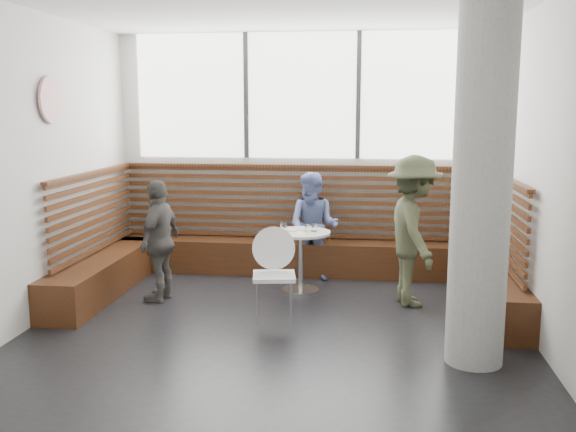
# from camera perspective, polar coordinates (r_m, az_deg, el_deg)

# --- Properties ---
(room) EXTENTS (5.00, 5.00, 3.20)m
(room) POSITION_cam_1_polar(r_m,az_deg,el_deg) (6.24, -1.14, 3.94)
(room) COLOR silver
(room) RESTS_ON ground
(booth) EXTENTS (5.00, 2.50, 1.44)m
(booth) POSITION_cam_1_polar(r_m,az_deg,el_deg) (8.17, 0.67, -3.21)
(booth) COLOR #391E0E
(booth) RESTS_ON ground
(concrete_column) EXTENTS (0.50, 0.50, 3.20)m
(concrete_column) POSITION_cam_1_polar(r_m,az_deg,el_deg) (5.66, 16.85, 2.93)
(concrete_column) COLOR gray
(concrete_column) RESTS_ON ground
(wall_art) EXTENTS (0.03, 0.50, 0.50)m
(wall_art) POSITION_cam_1_polar(r_m,az_deg,el_deg) (7.35, -20.32, 9.66)
(wall_art) COLOR white
(wall_art) RESTS_ON room
(cafe_table) EXTENTS (0.72, 0.72, 0.74)m
(cafe_table) POSITION_cam_1_polar(r_m,az_deg,el_deg) (7.79, 1.13, -2.90)
(cafe_table) COLOR silver
(cafe_table) RESTS_ON ground
(cafe_chair) EXTENTS (0.46, 0.45, 0.96)m
(cafe_chair) POSITION_cam_1_polar(r_m,az_deg,el_deg) (6.80, -1.16, -4.45)
(cafe_chair) COLOR white
(cafe_chair) RESTS_ON ground
(adult_man) EXTENTS (0.83, 1.20, 1.70)m
(adult_man) POSITION_cam_1_polar(r_m,az_deg,el_deg) (7.34, 11.09, -1.30)
(adult_man) COLOR #434830
(adult_man) RESTS_ON ground
(child_back) EXTENTS (0.78, 0.67, 1.40)m
(child_back) POSITION_cam_1_polar(r_m,az_deg,el_deg) (8.30, 2.29, -0.93)
(child_back) COLOR #6475AE
(child_back) RESTS_ON ground
(child_left) EXTENTS (0.47, 0.87, 1.41)m
(child_left) POSITION_cam_1_polar(r_m,az_deg,el_deg) (7.55, -11.32, -2.15)
(child_left) COLOR #534F4B
(child_left) RESTS_ON ground
(plate_near) EXTENTS (0.20, 0.20, 0.01)m
(plate_near) POSITION_cam_1_polar(r_m,az_deg,el_deg) (7.83, 0.23, -1.21)
(plate_near) COLOR white
(plate_near) RESTS_ON cafe_table
(plate_far) EXTENTS (0.22, 0.22, 0.02)m
(plate_far) POSITION_cam_1_polar(r_m,az_deg,el_deg) (7.85, 1.79, -1.18)
(plate_far) COLOR white
(plate_far) RESTS_ON cafe_table
(glass_left) EXTENTS (0.08, 0.08, 0.12)m
(glass_left) POSITION_cam_1_polar(r_m,az_deg,el_deg) (7.74, -0.42, -0.93)
(glass_left) COLOR white
(glass_left) RESTS_ON cafe_table
(glass_mid) EXTENTS (0.07, 0.07, 0.10)m
(glass_mid) POSITION_cam_1_polar(r_m,az_deg,el_deg) (7.66, 1.75, -1.12)
(glass_mid) COLOR white
(glass_mid) RESTS_ON cafe_table
(glass_right) EXTENTS (0.07, 0.07, 0.11)m
(glass_right) POSITION_cam_1_polar(r_m,az_deg,el_deg) (7.73, 2.34, -1.01)
(glass_right) COLOR white
(glass_right) RESTS_ON cafe_table
(menu_card) EXTENTS (0.23, 0.19, 0.00)m
(menu_card) POSITION_cam_1_polar(r_m,az_deg,el_deg) (7.60, 1.49, -1.58)
(menu_card) COLOR #A5C64C
(menu_card) RESTS_ON cafe_table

